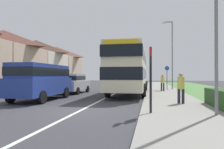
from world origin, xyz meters
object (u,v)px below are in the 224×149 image
Objects in this scene: double_decker_bus at (130,68)px; parked_van_blue at (41,79)px; pedestrian_at_stop at (181,86)px; street_lamp_near at (213,1)px; cycle_route_sign at (167,77)px; parked_car_silver at (73,83)px; pedestrian_walking_away at (163,82)px; street_lamp_mid at (171,51)px; bus_stop_sign at (151,75)px.

parked_van_blue is at bearing -133.80° from double_decker_bus.
pedestrian_at_stop is 0.23× the size of street_lamp_near.
double_decker_bus is 5.88m from cycle_route_sign.
cycle_route_sign is at bearing 29.50° from parked_car_silver.
double_decker_bus is 6.22× the size of pedestrian_walking_away.
parked_car_silver is (-4.94, 0.06, -1.22)m from double_decker_bus.
parked_car_silver is 1.73× the size of cycle_route_sign.
street_lamp_near is at bearing -66.85° from double_decker_bus.
cycle_route_sign is (8.36, 9.97, 0.11)m from parked_van_blue.
parked_van_blue is at bearing -135.26° from pedestrian_walking_away.
street_lamp_near reaches higher than pedestrian_walking_away.
parked_van_blue is 10.98m from pedestrian_walking_away.
cycle_route_sign is 2.96m from street_lamp_mid.
double_decker_bus reaches higher than parked_car_silver.
bus_stop_sign is at bearing -79.52° from double_decker_bus.
parked_car_silver is 2.61× the size of pedestrian_walking_away.
street_lamp_mid is (8.87, 10.87, 2.89)m from parked_van_blue.
street_lamp_near reaches higher than double_decker_bus.
street_lamp_near is at bearing -84.64° from pedestrian_walking_away.
pedestrian_at_stop is at bearing -87.45° from pedestrian_walking_away.
street_lamp_near reaches higher than parked_van_blue.
street_lamp_near is (0.52, -13.87, 2.78)m from cycle_route_sign.
double_decker_bus is 1.42× the size of street_lamp_near.
parked_car_silver reaches higher than pedestrian_walking_away.
parked_van_blue is at bearing -129.24° from street_lamp_mid.
street_lamp_mid is at bearing 71.02° from pedestrian_walking_away.
double_decker_bus is 3.99× the size of bus_stop_sign.
bus_stop_sign is 0.36× the size of street_lamp_mid.
cycle_route_sign is at bearing 54.70° from double_decker_bus.
street_lamp_mid is (0.51, 0.90, 2.78)m from cycle_route_sign.
pedestrian_at_stop is 10.99m from cycle_route_sign.
double_decker_bus is 7.09m from pedestrian_at_stop.
double_decker_bus is 6.22× the size of pedestrian_at_stop.
bus_stop_sign reaches higher than pedestrian_at_stop.
parked_van_blue reaches higher than parked_car_silver.
bus_stop_sign reaches higher than parked_van_blue.
cycle_route_sign is at bearing 89.06° from pedestrian_at_stop.
cycle_route_sign reaches higher than parked_car_silver.
street_lamp_near is at bearing -89.96° from street_lamp_mid.
cycle_route_sign is (1.68, 13.90, -0.11)m from bus_stop_sign.
parked_car_silver is at bearing -162.39° from pedestrian_walking_away.
parked_van_blue is (-4.99, -5.20, -0.83)m from double_decker_bus.
cycle_route_sign is at bearing 92.15° from street_lamp_near.
street_lamp_mid reaches higher than double_decker_bus.
parked_van_blue is 1.97× the size of bus_stop_sign.
bus_stop_sign is 15.20m from street_lamp_mid.
street_lamp_near is at bearing -87.85° from cycle_route_sign.
cycle_route_sign is at bearing -119.61° from street_lamp_mid.
parked_car_silver is 9.57m from cycle_route_sign.
pedestrian_walking_away is (7.74, 2.46, 0.05)m from parked_car_silver.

